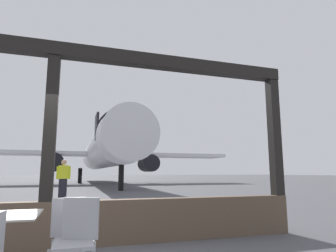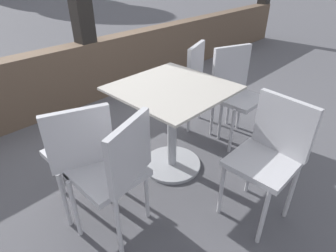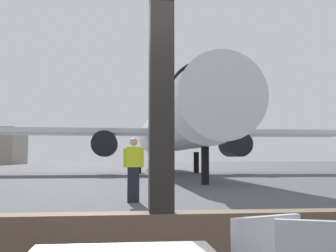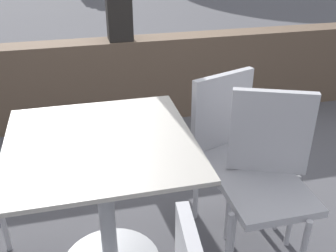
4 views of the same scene
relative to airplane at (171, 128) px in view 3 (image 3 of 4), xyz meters
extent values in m
plane|color=#4C4C51|center=(-3.44, 12.57, -3.54)|extent=(220.00, 220.00, 0.00)
cube|color=black|center=(-3.44, -27.43, -1.94)|extent=(0.20, 0.20, 3.20)
cylinder|color=silver|center=(0.00, 1.14, 0.02)|extent=(3.68, 29.36, 3.68)
cone|color=silver|center=(0.00, -14.84, 0.02)|extent=(3.50, 2.60, 3.50)
cylinder|color=black|center=(0.00, -12.94, 0.17)|extent=(3.76, 0.90, 3.76)
cube|color=silver|center=(-7.77, 1.52, -0.28)|extent=(13.69, 4.20, 0.36)
cube|color=silver|center=(7.77, 1.52, -0.28)|extent=(13.69, 4.20, 0.36)
cylinder|color=black|center=(-5.04, 0.12, -1.28)|extent=(1.90, 3.20, 1.90)
cylinder|color=black|center=(5.04, 0.12, -1.28)|extent=(1.90, 3.20, 1.90)
cube|color=black|center=(0.00, 14.32, 4.26)|extent=(0.36, 4.40, 5.20)
cylinder|color=black|center=(0.00, -12.64, -2.68)|extent=(0.36, 0.36, 1.72)
cylinder|color=black|center=(-2.40, 2.52, -2.68)|extent=(0.44, 0.44, 1.72)
cylinder|color=black|center=(2.40, 2.52, -2.68)|extent=(0.44, 0.44, 1.72)
cube|color=black|center=(-3.45, -19.71, -3.07)|extent=(0.32, 0.20, 0.95)
cube|color=yellow|center=(-3.45, -19.71, -2.32)|extent=(0.40, 0.22, 0.55)
sphere|color=tan|center=(-3.45, -19.71, -1.91)|extent=(0.22, 0.22, 0.22)
cylinder|color=yellow|center=(-3.22, -19.75, -2.34)|extent=(0.09, 0.09, 0.52)
cylinder|color=yellow|center=(-3.69, -19.66, -2.34)|extent=(0.09, 0.09, 0.52)
camera|label=1|loc=(-3.02, -32.62, -2.34)|focal=31.11mm
camera|label=2|loc=(-5.24, -30.56, -1.90)|focal=30.05mm
camera|label=3|loc=(-3.77, -30.80, -2.36)|focal=43.34mm
camera|label=4|loc=(-3.82, -30.70, -1.91)|focal=41.80mm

